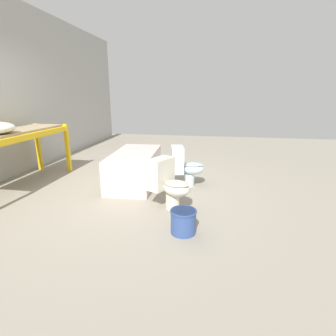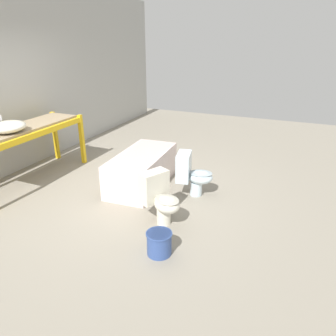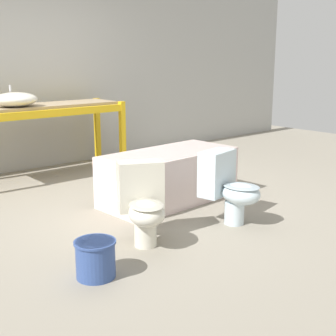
{
  "view_description": "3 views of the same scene",
  "coord_description": "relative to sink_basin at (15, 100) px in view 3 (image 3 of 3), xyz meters",
  "views": [
    {
      "loc": [
        -3.71,
        -1.65,
        1.5
      ],
      "look_at": [
        -0.07,
        -1.01,
        0.45
      ],
      "focal_mm": 28.0,
      "sensor_mm": 36.0,
      "label": 1
    },
    {
      "loc": [
        -3.89,
        -2.67,
        2.31
      ],
      "look_at": [
        -0.15,
        -1.07,
        0.65
      ],
      "focal_mm": 35.0,
      "sensor_mm": 36.0,
      "label": 2
    },
    {
      "loc": [
        -2.69,
        -4.02,
        1.53
      ],
      "look_at": [
        -0.06,
        -0.95,
        0.56
      ],
      "focal_mm": 50.0,
      "sensor_mm": 36.0,
      "label": 3
    }
  ],
  "objects": [
    {
      "name": "sink_basin",
      "position": [
        0.0,
        0.0,
        0.0
      ],
      "size": [
        0.53,
        0.46,
        0.25
      ],
      "color": "silver",
      "rests_on": "shelving_rack"
    },
    {
      "name": "ground_plane",
      "position": [
        0.42,
        -1.43,
        -1.03
      ],
      "size": [
        12.0,
        12.0,
        0.0
      ],
      "primitive_type": "plane",
      "color": "gray"
    },
    {
      "name": "bathtub_main",
      "position": [
        0.91,
        -1.76,
        -0.71
      ],
      "size": [
        1.52,
        0.77,
        0.54
      ],
      "rotation": [
        0.0,
        0.0,
        0.06
      ],
      "color": "silver",
      "rests_on": "ground_plane"
    },
    {
      "name": "toilet_near",
      "position": [
        0.89,
        -2.63,
        -0.67
      ],
      "size": [
        0.44,
        0.6,
        0.67
      ],
      "rotation": [
        0.0,
        0.0,
        0.21
      ],
      "color": "silver",
      "rests_on": "ground_plane"
    },
    {
      "name": "toilet_far",
      "position": [
        -0.02,
        -2.51,
        -0.67
      ],
      "size": [
        0.54,
        0.64,
        0.67
      ],
      "rotation": [
        0.0,
        0.0,
        -0.46
      ],
      "color": "silver",
      "rests_on": "ground_plane"
    },
    {
      "name": "shelving_rack",
      "position": [
        0.33,
        0.07,
        -0.22
      ],
      "size": [
        2.16,
        0.71,
        0.94
      ],
      "color": "yellow",
      "rests_on": "ground_plane"
    },
    {
      "name": "warehouse_wall_rear",
      "position": [
        0.42,
        0.66,
        0.57
      ],
      "size": [
        10.8,
        0.08,
        3.2
      ],
      "color": "#ADADA8",
      "rests_on": "ground_plane"
    },
    {
      "name": "bucket_white",
      "position": [
        -0.66,
        -2.79,
        -0.88
      ],
      "size": [
        0.3,
        0.3,
        0.27
      ],
      "color": "#334C8C",
      "rests_on": "ground_plane"
    }
  ]
}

